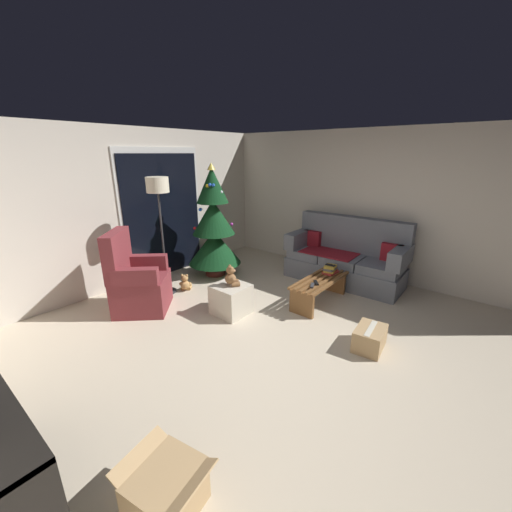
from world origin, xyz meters
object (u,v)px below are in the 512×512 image
at_px(cell_phone, 330,265).
at_px(ottoman, 231,299).
at_px(christmas_tree, 214,228).
at_px(teddy_bear_honey_by_tree, 185,283).
at_px(remote_graphite, 312,285).
at_px(cardboard_box_taped_mid_floor, 370,338).
at_px(armchair, 137,283).
at_px(coffee_table, 320,287).
at_px(couch, 346,259).
at_px(floor_lamp, 159,197).
at_px(remote_black, 316,283).
at_px(teddy_bear_chestnut, 231,277).
at_px(book_stack, 330,270).
at_px(cardboard_box_open_near_shelf, 167,493).

xyz_separation_m(cell_phone, ottoman, (-1.35, 0.78, -0.30)).
relative_size(christmas_tree, teddy_bear_honey_by_tree, 6.87).
height_order(remote_graphite, cardboard_box_taped_mid_floor, remote_graphite).
height_order(armchair, ottoman, armchair).
bearing_deg(coffee_table, christmas_tree, 94.99).
height_order(christmas_tree, ottoman, christmas_tree).
distance_m(remote_graphite, cardboard_box_taped_mid_floor, 1.05).
xyz_separation_m(coffee_table, armchair, (-1.79, 1.86, 0.15)).
height_order(couch, teddy_bear_honey_by_tree, couch).
height_order(couch, ottoman, couch).
height_order(remote_graphite, floor_lamp, floor_lamp).
bearing_deg(floor_lamp, remote_black, -63.87).
relative_size(couch, remote_black, 12.55).
distance_m(ottoman, teddy_bear_chestnut, 0.33).
height_order(remote_graphite, christmas_tree, christmas_tree).
bearing_deg(couch, floor_lamp, 138.63).
bearing_deg(remote_black, ottoman, 5.42).
xyz_separation_m(book_stack, teddy_bear_honey_by_tree, (-1.28, 1.87, -0.31)).
bearing_deg(couch, christmas_tree, 121.86).
bearing_deg(cell_phone, teddy_bear_chestnut, 145.98).
height_order(book_stack, armchair, armchair).
height_order(book_stack, teddy_bear_chestnut, teddy_bear_chestnut).
xyz_separation_m(remote_black, cell_phone, (0.48, 0.03, 0.12)).
distance_m(remote_black, cell_phone, 0.49).
xyz_separation_m(remote_graphite, cardboard_box_open_near_shelf, (-2.84, -0.64, -0.21)).
xyz_separation_m(teddy_bear_honey_by_tree, cardboard_box_taped_mid_floor, (0.32, -2.86, 0.00)).
bearing_deg(remote_black, teddy_bear_honey_by_tree, -18.80).
height_order(remote_black, cardboard_box_open_near_shelf, remote_black).
height_order(ottoman, teddy_bear_chestnut, teddy_bear_chestnut).
height_order(couch, armchair, armchair).
distance_m(remote_graphite, teddy_bear_chestnut, 1.11).
distance_m(remote_black, cardboard_box_open_near_shelf, 3.04).
bearing_deg(cardboard_box_open_near_shelf, book_stack, 11.13).
height_order(couch, coffee_table, couch).
relative_size(book_stack, cardboard_box_taped_mid_floor, 0.56).
bearing_deg(armchair, teddy_bear_chestnut, -55.66).
relative_size(remote_graphite, remote_black, 1.00).
distance_m(couch, remote_black, 1.22).
relative_size(remote_black, cardboard_box_open_near_shelf, 0.27).
xyz_separation_m(armchair, floor_lamp, (0.59, 0.18, 1.10)).
bearing_deg(cardboard_box_taped_mid_floor, remote_graphite, 69.38).
relative_size(christmas_tree, cardboard_box_open_near_shelf, 3.45).
distance_m(floor_lamp, ottoman, 1.82).
xyz_separation_m(book_stack, floor_lamp, (-1.50, 2.04, 1.07)).
xyz_separation_m(couch, cardboard_box_taped_mid_floor, (-1.69, -1.07, -0.27)).
xyz_separation_m(book_stack, cardboard_box_taped_mid_floor, (-0.96, -0.99, -0.31)).
bearing_deg(remote_graphite, cardboard_box_taped_mid_floor, 135.45).
bearing_deg(christmas_tree, book_stack, -76.81).
height_order(remote_black, teddy_bear_chestnut, teddy_bear_chestnut).
relative_size(floor_lamp, teddy_bear_honey_by_tree, 6.25).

